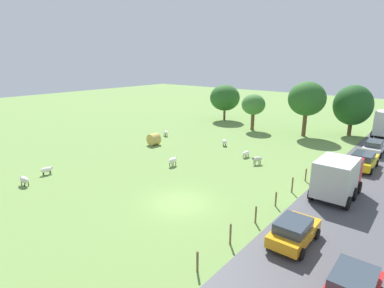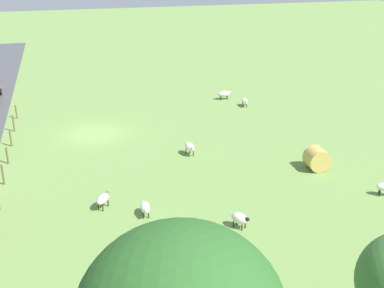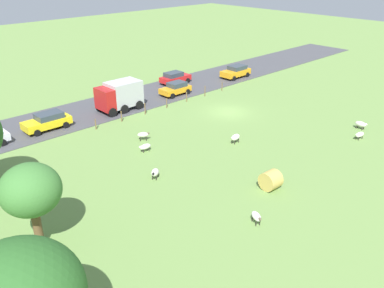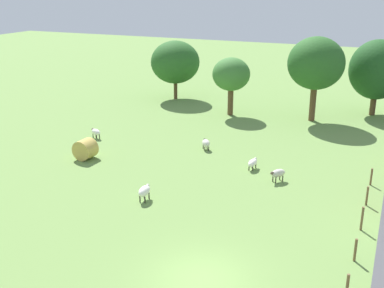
{
  "view_description": "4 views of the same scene",
  "coord_description": "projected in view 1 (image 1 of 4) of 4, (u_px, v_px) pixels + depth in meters",
  "views": [
    {
      "loc": [
        13.88,
        -15.55,
        10.33
      ],
      "look_at": [
        -6.29,
        9.26,
        1.44
      ],
      "focal_mm": 28.77,
      "sensor_mm": 36.0,
      "label": 1
    },
    {
      "loc": [
        1.77,
        34.6,
        12.97
      ],
      "look_at": [
        -5.31,
        8.48,
        1.93
      ],
      "focal_mm": 45.31,
      "sensor_mm": 36.0,
      "label": 2
    },
    {
      "loc": [
        -27.99,
        32.2,
        15.68
      ],
      "look_at": [
        -6.13,
        11.41,
        1.79
      ],
      "focal_mm": 38.44,
      "sensor_mm": 36.0,
      "label": 3
    },
    {
      "loc": [
        6.59,
        -15.96,
        11.93
      ],
      "look_at": [
        -5.28,
        11.07,
        1.82
      ],
      "focal_mm": 44.79,
      "sensor_mm": 36.0,
      "label": 4
    }
  ],
  "objects": [
    {
      "name": "tree_4",
      "position": [
        353.0,
        105.0,
        41.7
      ],
      "size": [
        5.06,
        5.06,
        6.97
      ],
      "color": "brown",
      "rests_on": "ground_plane"
    },
    {
      "name": "sheep_6",
      "position": [
        173.0,
        160.0,
        30.54
      ],
      "size": [
        0.66,
        1.22,
        0.86
      ],
      "color": "white",
      "rests_on": "ground_plane"
    },
    {
      "name": "hay_bale_0",
      "position": [
        154.0,
        139.0,
        38.01
      ],
      "size": [
        1.49,
        1.27,
        1.43
      ],
      "primitive_type": "cylinder",
      "rotation": [
        1.57,
        0.0,
        3.09
      ],
      "color": "tan",
      "rests_on": "ground_plane"
    },
    {
      "name": "fence_post_6",
      "position": [
        317.0,
        166.0,
        29.05
      ],
      "size": [
        0.12,
        0.12,
        1.09
      ],
      "primitive_type": "cylinder",
      "color": "brown",
      "rests_on": "ground_plane"
    },
    {
      "name": "fence_post_0",
      "position": [
        197.0,
        262.0,
        15.32
      ],
      "size": [
        0.12,
        0.12,
        1.14
      ],
      "primitive_type": "cylinder",
      "color": "brown",
      "rests_on": "ground_plane"
    },
    {
      "name": "fence_post_4",
      "position": [
        292.0,
        185.0,
        24.45
      ],
      "size": [
        0.12,
        0.12,
        1.28
      ],
      "primitive_type": "cylinder",
      "color": "brown",
      "rests_on": "ground_plane"
    },
    {
      "name": "road_strip",
      "position": [
        328.0,
        259.0,
        16.37
      ],
      "size": [
        8.0,
        80.0,
        0.06
      ],
      "primitive_type": "cube",
      "color": "#47474C",
      "rests_on": "ground_plane"
    },
    {
      "name": "fence_post_1",
      "position": [
        230.0,
        234.0,
        17.58
      ],
      "size": [
        0.12,
        0.12,
        1.29
      ],
      "primitive_type": "cylinder",
      "color": "brown",
      "rests_on": "ground_plane"
    },
    {
      "name": "fence_post_3",
      "position": [
        276.0,
        199.0,
        22.18
      ],
      "size": [
        0.12,
        0.12,
        1.11
      ],
      "primitive_type": "cylinder",
      "color": "brown",
      "rests_on": "ground_plane"
    },
    {
      "name": "fence_post_5",
      "position": [
        306.0,
        175.0,
        26.76
      ],
      "size": [
        0.12,
        0.12,
        1.14
      ],
      "primitive_type": "cylinder",
      "color": "brown",
      "rests_on": "ground_plane"
    },
    {
      "name": "sheep_1",
      "position": [
        47.0,
        170.0,
        28.29
      ],
      "size": [
        0.62,
        1.22,
        0.7
      ],
      "color": "white",
      "rests_on": "ground_plane"
    },
    {
      "name": "car_1",
      "position": [
        363.0,
        160.0,
        29.57
      ],
      "size": [
        2.15,
        4.54,
        1.61
      ],
      "color": "yellow",
      "rests_on": "road_strip"
    },
    {
      "name": "truck_1",
      "position": [
        337.0,
        176.0,
        23.25
      ],
      "size": [
        2.81,
        4.83,
        3.12
      ],
      "color": "#B21919",
      "rests_on": "road_strip"
    },
    {
      "name": "sheep_4",
      "position": [
        225.0,
        142.0,
        37.65
      ],
      "size": [
        0.98,
        1.07,
        0.79
      ],
      "color": "silver",
      "rests_on": "ground_plane"
    },
    {
      "name": "car_3",
      "position": [
        374.0,
        147.0,
        34.23
      ],
      "size": [
        1.97,
        4.56,
        1.55
      ],
      "color": "silver",
      "rests_on": "road_strip"
    },
    {
      "name": "sheep_3",
      "position": [
        257.0,
        159.0,
        30.99
      ],
      "size": [
        0.99,
        1.13,
        0.81
      ],
      "color": "beige",
      "rests_on": "ground_plane"
    },
    {
      "name": "sheep_0",
      "position": [
        24.0,
        180.0,
        25.78
      ],
      "size": [
        1.23,
        0.54,
        0.8
      ],
      "color": "beige",
      "rests_on": "ground_plane"
    },
    {
      "name": "car_0",
      "position": [
        294.0,
        231.0,
        17.52
      ],
      "size": [
        2.03,
        3.87,
        1.52
      ],
      "color": "orange",
      "rests_on": "road_strip"
    },
    {
      "name": "tree_1",
      "position": [
        253.0,
        105.0,
        45.24
      ],
      "size": [
        3.45,
        3.45,
        5.35
      ],
      "color": "brown",
      "rests_on": "ground_plane"
    },
    {
      "name": "tree_2",
      "position": [
        307.0,
        99.0,
        41.23
      ],
      "size": [
        4.91,
        4.91,
        7.44
      ],
      "color": "brown",
      "rests_on": "ground_plane"
    },
    {
      "name": "ground_plane",
      "position": [
        179.0,
        203.0,
        22.83
      ],
      "size": [
        160.0,
        160.0,
        0.0
      ],
      "primitive_type": "plane",
      "color": "#6B8E47"
    },
    {
      "name": "fence_post_2",
      "position": [
        256.0,
        215.0,
        19.89
      ],
      "size": [
        0.12,
        0.12,
        1.18
      ],
      "primitive_type": "cylinder",
      "color": "brown",
      "rests_on": "ground_plane"
    },
    {
      "name": "sheep_5",
      "position": [
        166.0,
        132.0,
        42.39
      ],
      "size": [
        1.13,
        0.84,
        0.77
      ],
      "color": "white",
      "rests_on": "ground_plane"
    },
    {
      "name": "sheep_2",
      "position": [
        246.0,
        153.0,
        33.26
      ],
      "size": [
        0.55,
        1.19,
        0.71
      ],
      "color": "white",
      "rests_on": "ground_plane"
    },
    {
      "name": "tree_0",
      "position": [
        225.0,
        98.0,
        52.5
      ],
      "size": [
        5.07,
        5.07,
        6.1
      ],
      "color": "brown",
      "rests_on": "ground_plane"
    }
  ]
}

